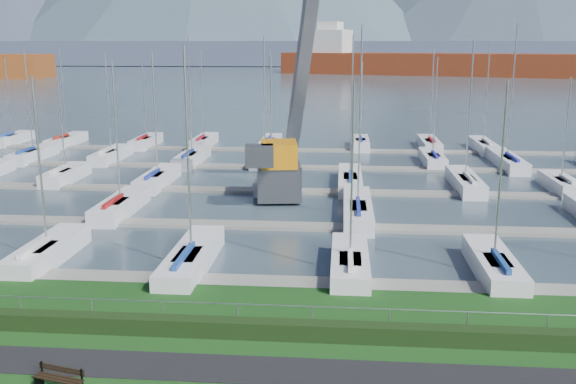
# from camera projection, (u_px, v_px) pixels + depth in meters

# --- Properties ---
(path) EXTENTS (160.00, 2.00, 0.04)m
(path) POSITION_uv_depth(u_px,v_px,m) (252.00, 370.00, 22.74)
(path) COLOR black
(path) RESTS_ON grass
(water) EXTENTS (800.00, 540.00, 0.20)m
(water) POSITION_uv_depth(u_px,v_px,m) (336.00, 70.00, 278.01)
(water) COLOR #3C4D58
(hedge) EXTENTS (80.00, 0.70, 0.70)m
(hedge) POSITION_uv_depth(u_px,v_px,m) (261.00, 329.00, 25.18)
(hedge) COLOR black
(hedge) RESTS_ON grass
(fence) EXTENTS (80.00, 0.04, 0.04)m
(fence) POSITION_uv_depth(u_px,v_px,m) (262.00, 305.00, 25.38)
(fence) COLOR gray
(fence) RESTS_ON grass
(foothill) EXTENTS (900.00, 80.00, 12.00)m
(foothill) POSITION_uv_depth(u_px,v_px,m) (338.00, 53.00, 344.47)
(foothill) COLOR #49536B
(foothill) RESTS_ON water
(docks) EXTENTS (90.00, 41.60, 0.25)m
(docks) POSITION_uv_depth(u_px,v_px,m) (303.00, 191.00, 50.93)
(docks) COLOR gray
(docks) RESTS_ON water
(bench_left) EXTENTS (1.85, 0.84, 0.85)m
(bench_left) POSITION_uv_depth(u_px,v_px,m) (59.00, 379.00, 21.34)
(bench_left) COLOR black
(bench_left) RESTS_ON grass
(crane) EXTENTS (6.31, 13.22, 22.35)m
(crane) POSITION_uv_depth(u_px,v_px,m) (286.00, 125.00, 48.05)
(crane) COLOR #54565C
(crane) RESTS_ON water
(cargo_ship_mid) EXTENTS (112.17, 51.07, 21.50)m
(cargo_ship_mid) POSITION_uv_depth(u_px,v_px,m) (420.00, 65.00, 234.52)
(cargo_ship_mid) COLOR maroon
(cargo_ship_mid) RESTS_ON water
(sailboat_fleet) EXTENTS (75.63, 49.77, 13.58)m
(sailboat_fleet) POSITION_uv_depth(u_px,v_px,m) (285.00, 116.00, 52.53)
(sailboat_fleet) COLOR #1B4298
(sailboat_fleet) RESTS_ON water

